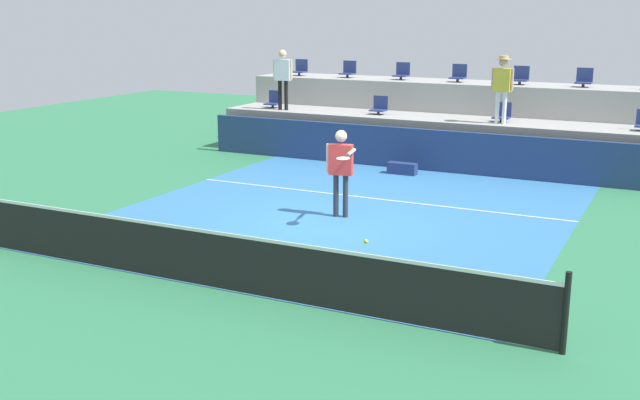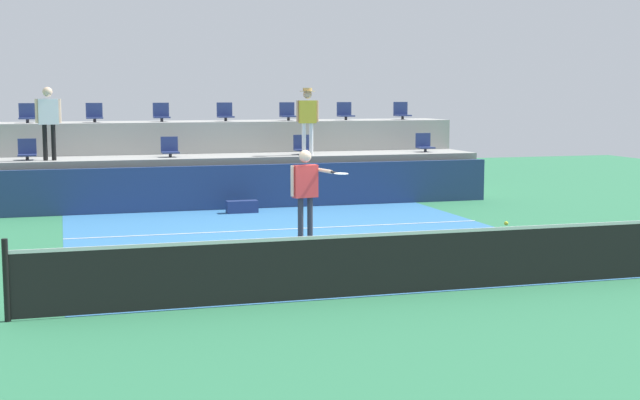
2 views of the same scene
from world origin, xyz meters
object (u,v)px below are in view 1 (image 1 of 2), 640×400
at_px(stadium_chair_lower_far_left, 274,101).
at_px(spectator_in_white, 283,73).
at_px(stadium_chair_lower_left, 379,107).
at_px(stadium_chair_upper_far_left, 300,69).
at_px(stadium_chair_upper_right, 584,79).
at_px(spectator_with_hat, 502,82).
at_px(tennis_ball, 366,241).
at_px(stadium_chair_lower_right, 502,114).
at_px(stadium_chair_upper_left, 349,71).
at_px(equipment_bag, 402,168).
at_px(tennis_player, 341,164).
at_px(stadium_chair_upper_mid_right, 521,77).
at_px(stadium_chair_upper_mid_left, 402,72).
at_px(stadium_chair_upper_center, 459,75).

height_order(stadium_chair_lower_far_left, spectator_in_white, spectator_in_white).
xyz_separation_m(stadium_chair_lower_left, stadium_chair_upper_far_left, (-3.52, 1.80, 0.85)).
distance_m(stadium_chair_upper_far_left, stadium_chair_upper_right, 8.84).
relative_size(stadium_chair_lower_far_left, stadium_chair_lower_left, 1.00).
xyz_separation_m(spectator_with_hat, tennis_ball, (0.44, -10.12, -1.49)).
xyz_separation_m(stadium_chair_lower_right, stadium_chair_upper_far_left, (-7.05, 1.80, 0.85)).
bearing_deg(stadium_chair_upper_left, equipment_bag, -49.39).
relative_size(stadium_chair_lower_right, tennis_player, 0.29).
bearing_deg(stadium_chair_lower_left, tennis_ball, -69.03).
xyz_separation_m(stadium_chair_lower_left, equipment_bag, (1.47, -2.01, -1.31)).
relative_size(stadium_chair_upper_mid_right, tennis_player, 0.29).
bearing_deg(stadium_chair_upper_mid_right, spectator_with_hat, -90.43).
distance_m(stadium_chair_upper_mid_right, equipment_bag, 4.87).
distance_m(stadium_chair_lower_right, stadium_chair_upper_far_left, 7.33).
bearing_deg(equipment_bag, stadium_chair_lower_right, 44.26).
bearing_deg(equipment_bag, stadium_chair_upper_left, 130.61).
distance_m(stadium_chair_lower_left, stadium_chair_upper_left, 2.68).
bearing_deg(stadium_chair_upper_mid_left, spectator_with_hat, -31.38).
bearing_deg(tennis_player, stadium_chair_upper_mid_left, 102.25).
bearing_deg(stadium_chair_upper_center, tennis_player, -89.68).
xyz_separation_m(stadium_chair_upper_right, equipment_bag, (-3.85, -3.81, -2.16)).
xyz_separation_m(stadium_chair_lower_far_left, stadium_chair_upper_mid_right, (7.09, 1.80, 0.85)).
height_order(stadium_chair_upper_mid_right, stadium_chair_upper_right, same).
xyz_separation_m(stadium_chair_upper_far_left, tennis_player, (5.34, -8.41, -1.20)).
height_order(stadium_chair_upper_center, tennis_player, stadium_chair_upper_center).
xyz_separation_m(stadium_chair_lower_far_left, spectator_with_hat, (7.07, -0.38, 0.88)).
relative_size(stadium_chair_upper_mid_left, stadium_chair_upper_right, 1.00).
distance_m(stadium_chair_lower_left, stadium_chair_upper_center, 2.67).
bearing_deg(stadium_chair_upper_far_left, spectator_with_hat, -17.11).
relative_size(stadium_chair_upper_far_left, spectator_with_hat, 0.29).
height_order(stadium_chair_lower_far_left, stadium_chair_upper_far_left, stadium_chair_upper_far_left).
relative_size(stadium_chair_upper_center, stadium_chair_upper_mid_right, 1.00).
xyz_separation_m(stadium_chair_upper_center, tennis_player, (0.05, -8.41, -1.20)).
relative_size(stadium_chair_upper_left, spectator_in_white, 0.29).
bearing_deg(stadium_chair_upper_far_left, tennis_player, -57.58).
xyz_separation_m(stadium_chair_lower_left, stadium_chair_lower_right, (3.54, 0.00, 0.00)).
height_order(stadium_chair_upper_center, spectator_with_hat, spectator_with_hat).
xyz_separation_m(stadium_chair_upper_right, tennis_player, (-3.50, -8.41, -1.20)).
relative_size(stadium_chair_lower_far_left, stadium_chair_upper_mid_left, 1.00).
height_order(stadium_chair_upper_mid_left, stadium_chair_upper_center, same).
bearing_deg(spectator_with_hat, spectator_in_white, -180.00).
xyz_separation_m(stadium_chair_upper_mid_left, stadium_chair_upper_center, (1.78, 0.00, 0.00)).
bearing_deg(stadium_chair_lower_left, stadium_chair_upper_mid_left, 90.05).
distance_m(stadium_chair_upper_left, stadium_chair_upper_mid_right, 5.39).
bearing_deg(stadium_chair_upper_left, stadium_chair_upper_mid_left, 0.00).
xyz_separation_m(stadium_chair_lower_far_left, stadium_chair_upper_far_left, (-0.02, 1.80, 0.85)).
xyz_separation_m(spectator_with_hat, equipment_bag, (-2.10, -1.63, -2.19)).
distance_m(stadium_chair_lower_far_left, stadium_chair_upper_mid_left, 4.02).
distance_m(stadium_chair_upper_far_left, equipment_bag, 6.64).
height_order(stadium_chair_upper_left, stadium_chair_upper_mid_right, same).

